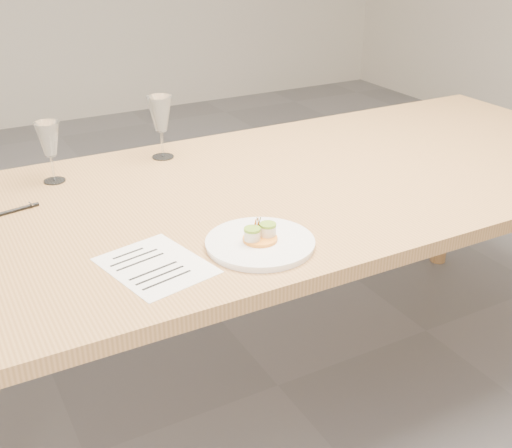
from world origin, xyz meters
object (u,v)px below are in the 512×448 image
recipe_sheet (156,266)px  wine_glass_2 (160,115)px  dining_table (281,204)px  dinner_plate (260,242)px  wine_glass_1 (49,141)px  ballpoint_pen (12,211)px

recipe_sheet → wine_glass_2: (0.27, 0.66, 0.14)m
dining_table → dinner_plate: size_ratio=9.26×
dining_table → wine_glass_1: size_ratio=13.41×
dining_table → dinner_plate: 0.41m
dining_table → ballpoint_pen: size_ratio=16.75×
dinner_plate → recipe_sheet: 0.25m
dining_table → recipe_sheet: 0.58m
recipe_sheet → wine_glass_1: wine_glass_1 is taller
dinner_plate → recipe_sheet: (-0.25, 0.03, -0.01)m
recipe_sheet → wine_glass_1: size_ratio=1.58×
dining_table → ballpoint_pen: ballpoint_pen is taller
dining_table → dinner_plate: (-0.25, -0.32, 0.08)m
dinner_plate → wine_glass_1: size_ratio=1.45×
dining_table → wine_glass_1: 0.69m
dining_table → wine_glass_2: (-0.22, 0.37, 0.21)m
wine_glass_1 → recipe_sheet: bearing=-82.5°
ballpoint_pen → wine_glass_2: wine_glass_2 is taller
recipe_sheet → dining_table: bearing=17.4°
ballpoint_pen → wine_glass_1: bearing=36.8°
dining_table → ballpoint_pen: 0.75m
dinner_plate → wine_glass_2: (0.02, 0.69, 0.13)m
ballpoint_pen → dining_table: bearing=-24.3°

